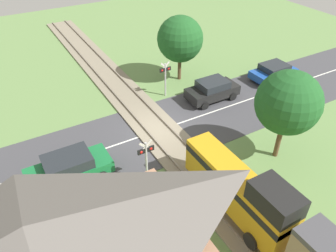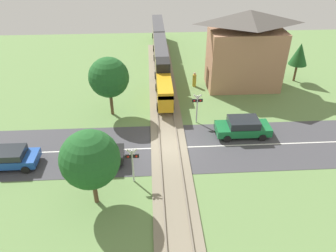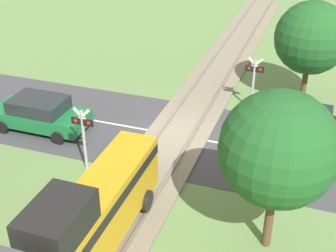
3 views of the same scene
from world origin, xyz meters
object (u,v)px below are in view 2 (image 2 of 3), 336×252
(car_near_crossing, at_px, (97,154))
(car_behind_queue, at_px, (11,157))
(car_far_side, at_px, (243,127))
(crossing_signal_west_approach, at_px, (132,161))
(crossing_signal_east_approach, at_px, (197,104))
(train, at_px, (160,52))
(station_building, at_px, (245,51))
(pedestrian_by_station, at_px, (194,80))

(car_near_crossing, height_order, car_behind_queue, car_near_crossing)
(car_far_side, height_order, crossing_signal_west_approach, crossing_signal_west_approach)
(crossing_signal_east_approach, bearing_deg, train, 101.74)
(station_building, height_order, pedestrian_by_station, station_building)
(train, xyz_separation_m, crossing_signal_east_approach, (2.62, -12.61, -0.12))
(pedestrian_by_station, bearing_deg, car_far_side, -73.63)
(car_behind_queue, bearing_deg, crossing_signal_west_approach, -14.07)
(car_behind_queue, bearing_deg, pedestrian_by_station, 39.77)
(car_near_crossing, relative_size, car_behind_queue, 1.03)
(train, bearing_deg, station_building, -34.60)
(car_far_side, distance_m, station_building, 9.82)
(station_building, xyz_separation_m, pedestrian_by_station, (-4.95, 0.30, -3.11))
(car_near_crossing, distance_m, pedestrian_by_station, 15.01)
(car_near_crossing, distance_m, crossing_signal_east_approach, 9.47)
(car_behind_queue, height_order, crossing_signal_west_approach, crossing_signal_west_approach)
(pedestrian_by_station, bearing_deg, car_behind_queue, -140.23)
(car_far_side, xyz_separation_m, pedestrian_by_station, (-2.76, 9.39, -0.09))
(car_far_side, xyz_separation_m, crossing_signal_east_approach, (-3.48, 2.20, 0.97))
(car_near_crossing, bearing_deg, car_far_side, 14.16)
(station_building, bearing_deg, car_behind_queue, -148.71)
(crossing_signal_west_approach, distance_m, crossing_signal_east_approach, 8.96)
(car_near_crossing, xyz_separation_m, car_far_side, (11.41, 2.88, -0.00))
(car_far_side, bearing_deg, car_behind_queue, -170.65)
(station_building, bearing_deg, car_far_side, -103.55)
(car_far_side, bearing_deg, crossing_signal_west_approach, -149.79)
(car_behind_queue, bearing_deg, car_far_side, 9.35)
(car_behind_queue, bearing_deg, crossing_signal_east_approach, 19.92)
(car_far_side, relative_size, pedestrian_by_station, 2.81)
(car_near_crossing, distance_m, car_far_side, 11.77)
(crossing_signal_west_approach, xyz_separation_m, crossing_signal_east_approach, (5.24, 7.27, 0.00))
(crossing_signal_east_approach, bearing_deg, pedestrian_by_station, 84.23)
(car_near_crossing, distance_m, station_building, 18.36)
(car_far_side, relative_size, crossing_signal_west_approach, 1.60)
(crossing_signal_east_approach, height_order, pedestrian_by_station, crossing_signal_east_approach)
(train, height_order, car_behind_queue, train)
(car_near_crossing, bearing_deg, crossing_signal_west_approach, -39.24)
(train, xyz_separation_m, car_behind_queue, (-11.39, -17.68, -1.16))
(train, distance_m, car_far_side, 16.05)
(crossing_signal_west_approach, bearing_deg, pedestrian_by_station, 67.59)
(station_building, bearing_deg, crossing_signal_east_approach, -129.48)
(crossing_signal_east_approach, xyz_separation_m, pedestrian_by_station, (0.73, 7.19, -1.06))
(train, distance_m, crossing_signal_east_approach, 12.88)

